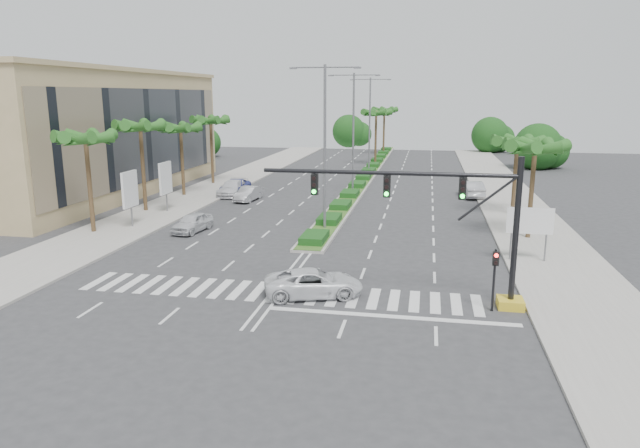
# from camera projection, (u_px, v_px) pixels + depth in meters

# --- Properties ---
(ground) EXTENTS (160.00, 160.00, 0.00)m
(ground) POSITION_uv_depth(u_px,v_px,m) (276.00, 292.00, 29.23)
(ground) COLOR #333335
(ground) RESTS_ON ground
(footpath_right) EXTENTS (6.00, 120.00, 0.15)m
(footpath_right) POSITION_uv_depth(u_px,v_px,m) (524.00, 221.00, 45.64)
(footpath_right) COLOR gray
(footpath_right) RESTS_ON ground
(footpath_left) EXTENTS (6.00, 120.00, 0.15)m
(footpath_left) POSITION_uv_depth(u_px,v_px,m) (170.00, 207.00, 51.12)
(footpath_left) COLOR gray
(footpath_left) RESTS_ON ground
(median) EXTENTS (2.20, 75.00, 0.20)m
(median) POSITION_uv_depth(u_px,v_px,m) (368.00, 174.00, 72.33)
(median) COLOR gray
(median) RESTS_ON ground
(median_grass) EXTENTS (1.80, 75.00, 0.04)m
(median_grass) POSITION_uv_depth(u_px,v_px,m) (368.00, 173.00, 72.31)
(median_grass) COLOR #3E6321
(median_grass) RESTS_ON median
(building) EXTENTS (12.00, 36.00, 12.00)m
(building) POSITION_uv_depth(u_px,v_px,m) (93.00, 135.00, 57.51)
(building) COLOR tan
(building) RESTS_ON ground
(signal_gantry) EXTENTS (12.60, 1.20, 7.20)m
(signal_gantry) POSITION_uv_depth(u_px,v_px,m) (466.00, 235.00, 26.79)
(signal_gantry) COLOR gold
(signal_gantry) RESTS_ON ground
(pedestrian_signal) EXTENTS (0.28, 0.36, 3.00)m
(pedestrian_signal) POSITION_uv_depth(u_px,v_px,m) (495.00, 270.00, 26.21)
(pedestrian_signal) COLOR black
(pedestrian_signal) RESTS_ON ground
(direction_sign) EXTENTS (2.70, 0.11, 3.40)m
(direction_sign) POSITION_uv_depth(u_px,v_px,m) (530.00, 223.00, 33.91)
(direction_sign) COLOR slate
(direction_sign) RESTS_ON ground
(billboard_near) EXTENTS (0.18, 2.10, 4.35)m
(billboard_near) POSITION_uv_depth(u_px,v_px,m) (130.00, 190.00, 42.69)
(billboard_near) COLOR slate
(billboard_near) RESTS_ON ground
(billboard_far) EXTENTS (0.18, 2.10, 4.35)m
(billboard_far) POSITION_uv_depth(u_px,v_px,m) (165.00, 178.00, 48.44)
(billboard_far) COLOR slate
(billboard_far) RESTS_ON ground
(palm_left_near) EXTENTS (4.57, 4.68, 7.55)m
(palm_left_near) POSITION_uv_depth(u_px,v_px,m) (86.00, 141.00, 40.31)
(palm_left_near) COLOR brown
(palm_left_near) RESTS_ON ground
(palm_left_mid) EXTENTS (4.57, 4.68, 7.95)m
(palm_left_mid) POSITION_uv_depth(u_px,v_px,m) (140.00, 129.00, 47.89)
(palm_left_mid) COLOR brown
(palm_left_mid) RESTS_ON ground
(palm_left_far) EXTENTS (4.57, 4.68, 7.35)m
(palm_left_far) POSITION_uv_depth(u_px,v_px,m) (181.00, 131.00, 55.69)
(palm_left_far) COLOR brown
(palm_left_far) RESTS_ON ground
(palm_left_end) EXTENTS (4.57, 4.68, 7.75)m
(palm_left_end) POSITION_uv_depth(u_px,v_px,m) (211.00, 123.00, 63.27)
(palm_left_end) COLOR brown
(palm_left_end) RESTS_ON ground
(palm_right_near) EXTENTS (4.57, 4.68, 7.05)m
(palm_right_near) POSITION_uv_depth(u_px,v_px,m) (535.00, 151.00, 38.66)
(palm_right_near) COLOR brown
(palm_right_near) RESTS_ON ground
(palm_right_far) EXTENTS (4.57, 4.68, 6.75)m
(palm_right_far) POSITION_uv_depth(u_px,v_px,m) (517.00, 145.00, 46.39)
(palm_right_far) COLOR brown
(palm_right_far) RESTS_ON ground
(palm_median_a) EXTENTS (4.57, 4.68, 8.05)m
(palm_median_a) POSITION_uv_depth(u_px,v_px,m) (376.00, 115.00, 80.35)
(palm_median_a) COLOR brown
(palm_median_a) RESTS_ON ground
(palm_median_b) EXTENTS (4.57, 4.68, 8.05)m
(palm_median_b) POSITION_uv_depth(u_px,v_px,m) (384.00, 112.00, 94.73)
(palm_median_b) COLOR brown
(palm_median_b) RESTS_ON ground
(streetlight_near) EXTENTS (5.10, 0.25, 12.00)m
(streetlight_near) POSITION_uv_depth(u_px,v_px,m) (325.00, 139.00, 41.14)
(streetlight_near) COLOR slate
(streetlight_near) RESTS_ON ground
(streetlight_mid) EXTENTS (5.10, 0.25, 12.00)m
(streetlight_mid) POSITION_uv_depth(u_px,v_px,m) (353.00, 127.00, 56.47)
(streetlight_mid) COLOR slate
(streetlight_mid) RESTS_ON ground
(streetlight_far) EXTENTS (5.10, 0.25, 12.00)m
(streetlight_far) POSITION_uv_depth(u_px,v_px,m) (370.00, 120.00, 71.81)
(streetlight_far) COLOR slate
(streetlight_far) RESTS_ON ground
(car_parked_a) EXTENTS (2.19, 4.26, 1.39)m
(car_parked_a) POSITION_uv_depth(u_px,v_px,m) (192.00, 223.00, 42.09)
(car_parked_a) COLOR silver
(car_parked_a) RESTS_ON ground
(car_parked_b) EXTENTS (1.85, 4.27, 1.37)m
(car_parked_b) POSITION_uv_depth(u_px,v_px,m) (248.00, 194.00, 54.40)
(car_parked_b) COLOR #B3B3B8
(car_parked_b) RESTS_ON ground
(car_parked_c) EXTENTS (3.04, 5.56, 1.48)m
(car_parked_c) POSITION_uv_depth(u_px,v_px,m) (235.00, 187.00, 58.03)
(car_parked_c) COLOR #303994
(car_parked_c) RESTS_ON ground
(car_parked_d) EXTENTS (2.26, 5.23, 1.50)m
(car_parked_d) POSITION_uv_depth(u_px,v_px,m) (232.00, 188.00, 57.19)
(car_parked_d) COLOR silver
(car_parked_d) RESTS_ON ground
(car_crossing) EXTENTS (5.40, 3.70, 1.37)m
(car_crossing) POSITION_uv_depth(u_px,v_px,m) (314.00, 283.00, 28.59)
(car_crossing) COLOR white
(car_crossing) RESTS_ON ground
(car_right) EXTENTS (2.36, 5.14, 1.64)m
(car_right) POSITION_uv_depth(u_px,v_px,m) (472.00, 189.00, 56.35)
(car_right) COLOR silver
(car_right) RESTS_ON ground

